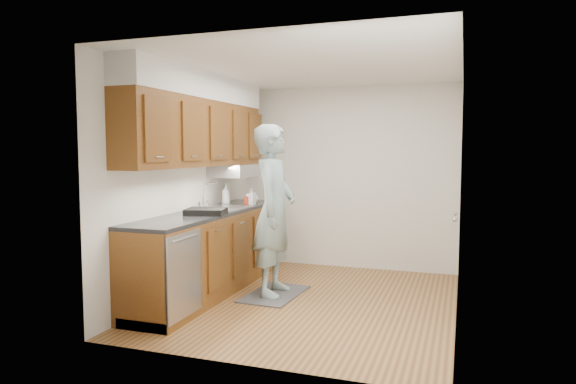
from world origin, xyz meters
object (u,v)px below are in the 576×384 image
object	(u,v)px
person	(274,199)
soap_bottle_c	(254,197)
soap_bottle_a	(226,195)
soap_bottle_b	(251,196)
soda_can	(246,201)
dish_rack	(206,211)

from	to	relation	value
person	soap_bottle_c	world-z (taller)	person
soap_bottle_a	soap_bottle_b	world-z (taller)	soap_bottle_a
soap_bottle_b	soda_can	distance (m)	0.09
dish_rack	soap_bottle_a	bearing A→B (deg)	89.97
soda_can	dish_rack	bearing A→B (deg)	-92.12
person	soap_bottle_c	size ratio (longest dim) A/B	13.83
person	soda_can	size ratio (longest dim) A/B	19.45
soda_can	soap_bottle_a	bearing A→B (deg)	-169.74
soap_bottle_a	soap_bottle_b	distance (m)	0.32
person	soap_bottle_c	xyz separation A→B (m)	(-0.62, 0.89, -0.08)
soap_bottle_a	soda_can	bearing A→B (deg)	10.26
soap_bottle_a	dish_rack	bearing A→B (deg)	-76.85
person	soap_bottle_a	bearing A→B (deg)	54.71
soap_bottle_c	person	bearing A→B (deg)	-55.28
soap_bottle_b	soap_bottle_c	world-z (taller)	soap_bottle_b
person	soda_can	world-z (taller)	person
soap_bottle_b	dish_rack	bearing A→B (deg)	-94.54
soap_bottle_a	soap_bottle_b	size ratio (longest dim) A/B	1.23
soap_bottle_c	dish_rack	world-z (taller)	soap_bottle_c
soap_bottle_b	person	bearing A→B (deg)	-49.10
soap_bottle_b	soda_can	bearing A→B (deg)	-131.10
person	dish_rack	bearing A→B (deg)	120.04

